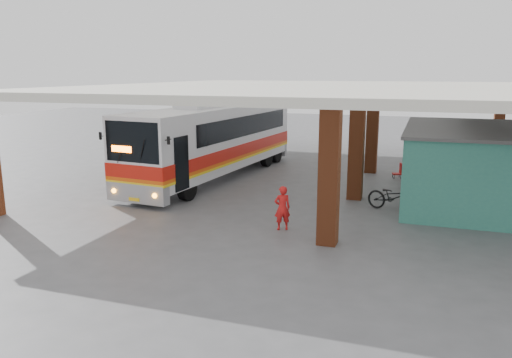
{
  "coord_description": "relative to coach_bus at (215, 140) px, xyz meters",
  "views": [
    {
      "loc": [
        5.75,
        -17.87,
        5.32
      ],
      "look_at": [
        -0.41,
        0.0,
        1.23
      ],
      "focal_mm": 35.0,
      "sensor_mm": 36.0,
      "label": 1
    }
  ],
  "objects": [
    {
      "name": "motorcycle",
      "position": [
        9.07,
        -3.61,
        -1.35
      ],
      "size": [
        2.31,
        1.54,
        1.15
      ],
      "primitive_type": "imported",
      "rotation": [
        0.0,
        0.0,
        1.18
      ],
      "color": "black",
      "rests_on": "ground"
    },
    {
      "name": "shop_building",
      "position": [
        11.87,
        -1.09,
        -0.36
      ],
      "size": [
        5.2,
        8.2,
        3.11
      ],
      "color": "#327D6F",
      "rests_on": "ground"
    },
    {
      "name": "brick_columns",
      "position": [
        5.8,
        -0.09,
        0.26
      ],
      "size": [
        20.1,
        21.6,
        4.35
      ],
      "color": "brown",
      "rests_on": "ground"
    },
    {
      "name": "red_chair",
      "position": [
        8.9,
        2.84,
        -1.56
      ],
      "size": [
        0.51,
        0.51,
        0.78
      ],
      "rotation": [
        0.0,
        0.0,
        0.28
      ],
      "color": "red",
      "rests_on": "ground"
    },
    {
      "name": "canopy_roof",
      "position": [
        4.87,
        1.41,
        2.58
      ],
      "size": [
        21.0,
        23.0,
        0.3
      ],
      "primitive_type": "cube",
      "color": "silver",
      "rests_on": "brick_columns"
    },
    {
      "name": "coach_bus",
      "position": [
        0.0,
        0.0,
        0.0
      ],
      "size": [
        4.01,
        13.45,
        3.87
      ],
      "rotation": [
        0.0,
        0.0,
        -0.09
      ],
      "color": "silver",
      "rests_on": "ground"
    },
    {
      "name": "ground",
      "position": [
        4.37,
        -5.09,
        -1.92
      ],
      "size": [
        90.0,
        90.0,
        0.0
      ],
      "primitive_type": "plane",
      "color": "#515154",
      "rests_on": "ground"
    },
    {
      "name": "pedestrian",
      "position": [
        5.63,
        -7.19,
        -1.15
      ],
      "size": [
        0.67,
        0.6,
        1.53
      ],
      "primitive_type": "imported",
      "rotation": [
        0.0,
        0.0,
        3.66
      ],
      "color": "red",
      "rests_on": "ground"
    }
  ]
}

